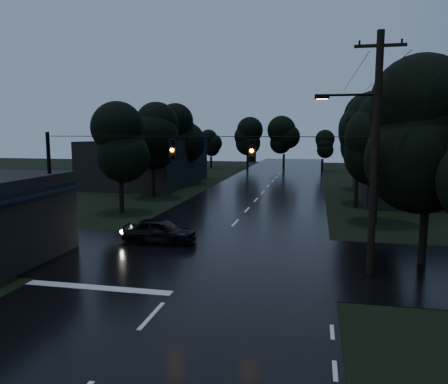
% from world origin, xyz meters
% --- Properties ---
extents(main_road, '(12.00, 120.00, 0.02)m').
position_xyz_m(main_road, '(0.00, 30.00, 0.00)').
color(main_road, black).
rests_on(main_road, ground).
extents(cross_street, '(60.00, 9.00, 0.02)m').
position_xyz_m(cross_street, '(0.00, 12.00, 0.00)').
color(cross_street, black).
rests_on(cross_street, ground).
extents(building_far_right, '(10.00, 14.00, 4.40)m').
position_xyz_m(building_far_right, '(14.00, 34.00, 2.20)').
color(building_far_right, black).
rests_on(building_far_right, ground).
extents(building_far_left, '(10.00, 16.00, 5.00)m').
position_xyz_m(building_far_left, '(-14.00, 40.00, 2.50)').
color(building_far_left, black).
rests_on(building_far_left, ground).
extents(utility_pole_main, '(3.50, 0.30, 10.00)m').
position_xyz_m(utility_pole_main, '(7.41, 11.00, 5.26)').
color(utility_pole_main, black).
rests_on(utility_pole_main, ground).
extents(utility_pole_far, '(2.00, 0.30, 7.50)m').
position_xyz_m(utility_pole_far, '(8.30, 28.00, 3.88)').
color(utility_pole_far, black).
rests_on(utility_pole_far, ground).
extents(anchor_pole_left, '(0.18, 0.18, 6.00)m').
position_xyz_m(anchor_pole_left, '(-7.50, 11.00, 3.00)').
color(anchor_pole_left, black).
rests_on(anchor_pole_left, ground).
extents(span_signals, '(15.00, 0.37, 1.12)m').
position_xyz_m(span_signals, '(0.56, 10.99, 5.24)').
color(span_signals, black).
rests_on(span_signals, ground).
extents(tree_corner_near, '(4.48, 4.48, 9.44)m').
position_xyz_m(tree_corner_near, '(10.00, 13.00, 5.99)').
color(tree_corner_near, black).
rests_on(tree_corner_near, ground).
extents(tree_left_a, '(3.92, 3.92, 8.26)m').
position_xyz_m(tree_left_a, '(-9.00, 22.00, 5.24)').
color(tree_left_a, black).
rests_on(tree_left_a, ground).
extents(tree_left_b, '(4.20, 4.20, 8.85)m').
position_xyz_m(tree_left_b, '(-9.60, 30.00, 5.62)').
color(tree_left_b, black).
rests_on(tree_left_b, ground).
extents(tree_left_c, '(4.48, 4.48, 9.44)m').
position_xyz_m(tree_left_c, '(-10.20, 40.00, 5.99)').
color(tree_left_c, black).
rests_on(tree_left_c, ground).
extents(tree_right_a, '(4.20, 4.20, 8.85)m').
position_xyz_m(tree_right_a, '(9.00, 22.00, 5.62)').
color(tree_right_a, black).
rests_on(tree_right_a, ground).
extents(tree_right_b, '(4.48, 4.48, 9.44)m').
position_xyz_m(tree_right_b, '(9.60, 30.00, 5.99)').
color(tree_right_b, black).
rests_on(tree_right_b, ground).
extents(tree_right_c, '(4.76, 4.76, 10.03)m').
position_xyz_m(tree_right_c, '(10.20, 40.00, 6.37)').
color(tree_right_c, black).
rests_on(tree_right_c, ground).
extents(car, '(4.06, 1.81, 1.36)m').
position_xyz_m(car, '(-3.04, 14.06, 0.68)').
color(car, black).
rests_on(car, ground).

